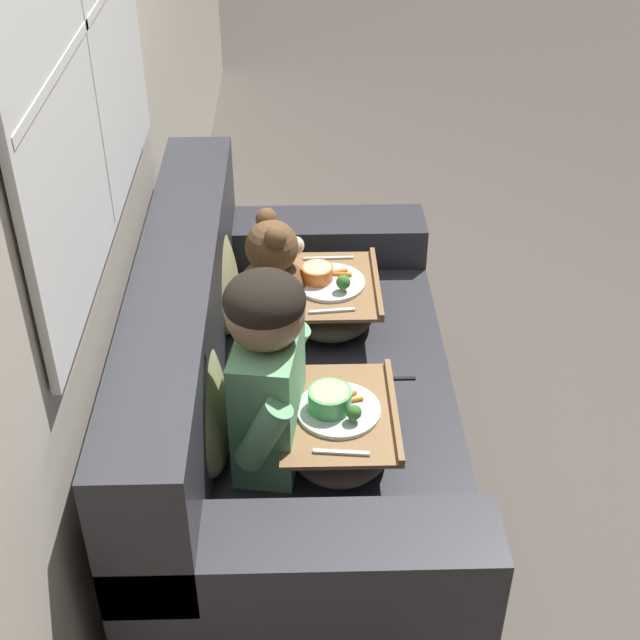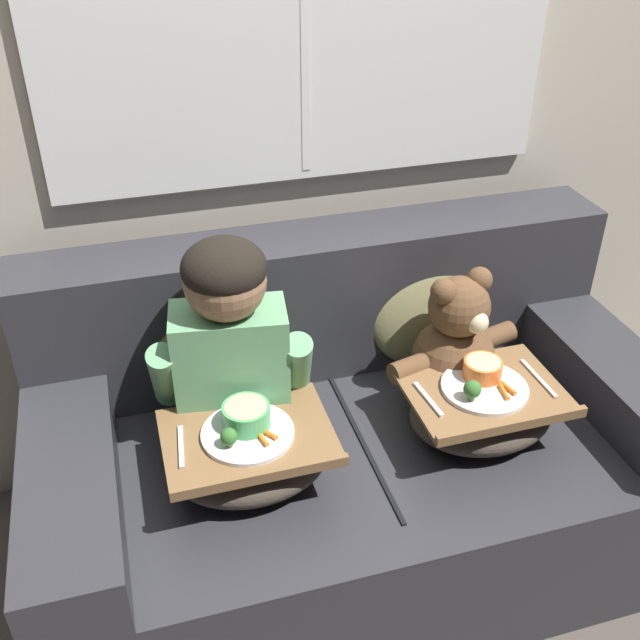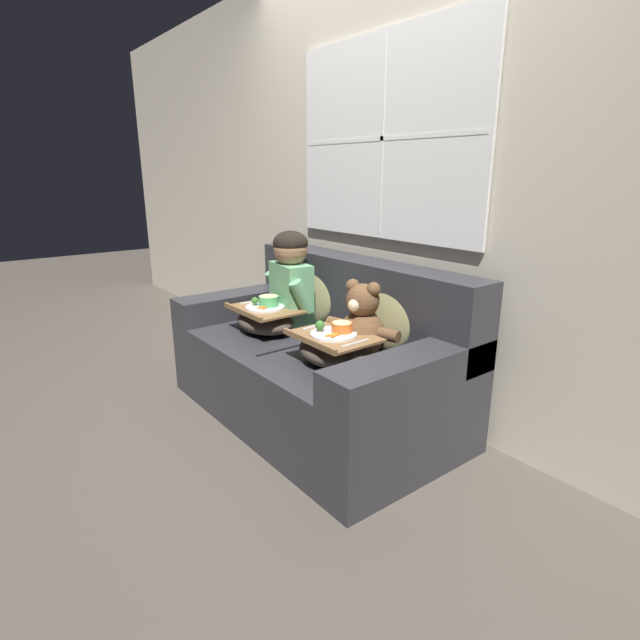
{
  "view_description": "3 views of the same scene",
  "coord_description": "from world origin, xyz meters",
  "px_view_note": "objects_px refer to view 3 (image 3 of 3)",
  "views": [
    {
      "loc": [
        -2.11,
        0.0,
        2.15
      ],
      "look_at": [
        -0.06,
        -0.05,
        0.71
      ],
      "focal_mm": 50.0,
      "sensor_mm": 36.0,
      "label": 1
    },
    {
      "loc": [
        -0.53,
        -1.45,
        1.8
      ],
      "look_at": [
        -0.09,
        0.06,
        0.78
      ],
      "focal_mm": 42.0,
      "sensor_mm": 36.0,
      "label": 2
    },
    {
      "loc": [
        2.08,
        -1.55,
        1.35
      ],
      "look_at": [
        0.15,
        -0.05,
        0.62
      ],
      "focal_mm": 28.0,
      "sensor_mm": 36.0,
      "label": 3
    }
  ],
  "objects_px": {
    "couch": "(320,361)",
    "teddy_bear": "(361,325)",
    "child_figure": "(291,275)",
    "throw_pillow_behind_teddy": "(387,313)",
    "lap_tray_teddy": "(334,348)",
    "throw_pillow_behind_child": "(315,291)",
    "lap_tray_child": "(266,319)"
  },
  "relations": [
    {
      "from": "child_figure",
      "to": "teddy_bear",
      "type": "relative_size",
      "value": 1.37
    },
    {
      "from": "couch",
      "to": "throw_pillow_behind_teddy",
      "type": "distance_m",
      "value": 0.49
    },
    {
      "from": "teddy_bear",
      "to": "lap_tray_teddy",
      "type": "relative_size",
      "value": 1.04
    },
    {
      "from": "teddy_bear",
      "to": "child_figure",
      "type": "bearing_deg",
      "value": 179.61
    },
    {
      "from": "couch",
      "to": "lap_tray_child",
      "type": "relative_size",
      "value": 4.13
    },
    {
      "from": "throw_pillow_behind_child",
      "to": "lap_tray_child",
      "type": "height_order",
      "value": "throw_pillow_behind_child"
    },
    {
      "from": "throw_pillow_behind_teddy",
      "to": "lap_tray_child",
      "type": "xyz_separation_m",
      "value": [
        -0.63,
        -0.36,
        -0.11
      ]
    },
    {
      "from": "teddy_bear",
      "to": "throw_pillow_behind_teddy",
      "type": "bearing_deg",
      "value": 90.42
    },
    {
      "from": "throw_pillow_behind_child",
      "to": "lap_tray_teddy",
      "type": "height_order",
      "value": "throw_pillow_behind_child"
    },
    {
      "from": "throw_pillow_behind_teddy",
      "to": "teddy_bear",
      "type": "distance_m",
      "value": 0.19
    },
    {
      "from": "throw_pillow_behind_child",
      "to": "couch",
      "type": "bearing_deg",
      "value": -33.11
    },
    {
      "from": "throw_pillow_behind_teddy",
      "to": "child_figure",
      "type": "relative_size",
      "value": 0.73
    },
    {
      "from": "child_figure",
      "to": "throw_pillow_behind_teddy",
      "type": "bearing_deg",
      "value": 15.94
    },
    {
      "from": "throw_pillow_behind_teddy",
      "to": "lap_tray_teddy",
      "type": "xyz_separation_m",
      "value": [
        0.0,
        -0.36,
        -0.12
      ]
    },
    {
      "from": "throw_pillow_behind_teddy",
      "to": "lap_tray_child",
      "type": "bearing_deg",
      "value": -149.96
    },
    {
      "from": "child_figure",
      "to": "teddy_bear",
      "type": "distance_m",
      "value": 0.65
    },
    {
      "from": "throw_pillow_behind_child",
      "to": "throw_pillow_behind_teddy",
      "type": "relative_size",
      "value": 1.02
    },
    {
      "from": "couch",
      "to": "lap_tray_child",
      "type": "xyz_separation_m",
      "value": [
        -0.31,
        -0.16,
        0.21
      ]
    },
    {
      "from": "teddy_bear",
      "to": "lap_tray_child",
      "type": "relative_size",
      "value": 1.03
    },
    {
      "from": "child_figure",
      "to": "lap_tray_child",
      "type": "height_order",
      "value": "child_figure"
    },
    {
      "from": "lap_tray_teddy",
      "to": "throw_pillow_behind_child",
      "type": "bearing_deg",
      "value": 149.96
    },
    {
      "from": "throw_pillow_behind_child",
      "to": "teddy_bear",
      "type": "relative_size",
      "value": 1.01
    },
    {
      "from": "throw_pillow_behind_teddy",
      "to": "lap_tray_teddy",
      "type": "relative_size",
      "value": 1.03
    },
    {
      "from": "throw_pillow_behind_child",
      "to": "child_figure",
      "type": "bearing_deg",
      "value": -90.05
    },
    {
      "from": "lap_tray_teddy",
      "to": "child_figure",
      "type": "bearing_deg",
      "value": 163.7
    },
    {
      "from": "couch",
      "to": "child_figure",
      "type": "relative_size",
      "value": 2.93
    },
    {
      "from": "throw_pillow_behind_teddy",
      "to": "lap_tray_teddy",
      "type": "bearing_deg",
      "value": -89.99
    },
    {
      "from": "lap_tray_child",
      "to": "child_figure",
      "type": "bearing_deg",
      "value": 90.01
    },
    {
      "from": "couch",
      "to": "teddy_bear",
      "type": "relative_size",
      "value": 4.02
    },
    {
      "from": "throw_pillow_behind_child",
      "to": "lap_tray_teddy",
      "type": "xyz_separation_m",
      "value": [
        0.63,
        -0.36,
        -0.12
      ]
    },
    {
      "from": "throw_pillow_behind_teddy",
      "to": "child_figure",
      "type": "xyz_separation_m",
      "value": [
        -0.63,
        -0.18,
        0.12
      ]
    },
    {
      "from": "couch",
      "to": "throw_pillow_behind_teddy",
      "type": "height_order",
      "value": "couch"
    }
  ]
}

